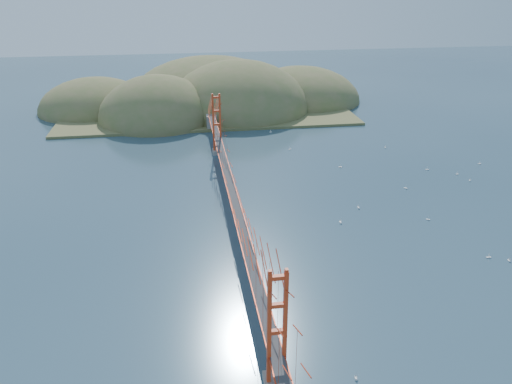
{
  "coord_description": "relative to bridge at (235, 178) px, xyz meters",
  "views": [
    {
      "loc": [
        -6.58,
        -61.59,
        32.53
      ],
      "look_at": [
        2.9,
        0.0,
        4.77
      ],
      "focal_mm": 35.0,
      "sensor_mm": 36.0,
      "label": 1
    }
  ],
  "objects": [
    {
      "name": "ground",
      "position": [
        0.0,
        -0.18,
        -7.01
      ],
      "size": [
        320.0,
        320.0,
        0.0
      ],
      "primitive_type": "plane",
      "color": "#2B4557",
      "rests_on": "ground"
    },
    {
      "name": "bridge",
      "position": [
        0.0,
        0.0,
        0.0
      ],
      "size": [
        2.2,
        94.4,
        12.0
      ],
      "color": "gray",
      "rests_on": "ground"
    },
    {
      "name": "far_headlands",
      "position": [
        2.21,
        68.33,
        -7.01
      ],
      "size": [
        84.0,
        58.0,
        25.0
      ],
      "color": "olive",
      "rests_on": "ground"
    },
    {
      "name": "sailboat_3",
      "position": [
        14.3,
        29.9,
        -6.86
      ],
      "size": [
        0.58,
        0.58,
        0.64
      ],
      "color": "white",
      "rests_on": "ground"
    },
    {
      "name": "sailboat_15",
      "position": [
        33.49,
        27.99,
        -6.86
      ],
      "size": [
        0.48,
        0.55,
        0.63
      ],
      "color": "white",
      "rests_on": "ground"
    },
    {
      "name": "sailboat_0",
      "position": [
        14.68,
        -1.94,
        -6.85
      ],
      "size": [
        0.55,
        0.64,
        0.74
      ],
      "color": "white",
      "rests_on": "ground"
    },
    {
      "name": "sailboat_1",
      "position": [
        27.28,
        -3.0,
        -6.86
      ],
      "size": [
        0.6,
        0.6,
        0.65
      ],
      "color": "white",
      "rests_on": "ground"
    },
    {
      "name": "sailboat_2",
      "position": [
        29.93,
        -13.78,
        -6.85
      ],
      "size": [
        0.61,
        0.49,
        0.72
      ],
      "color": "white",
      "rests_on": "ground"
    },
    {
      "name": "sailboat_8",
      "position": [
        40.31,
        12.49,
        -6.86
      ],
      "size": [
        0.55,
        0.49,
        0.63
      ],
      "color": "white",
      "rests_on": "ground"
    },
    {
      "name": "sailboat_14",
      "position": [
        18.8,
        2.25,
        -6.86
      ],
      "size": [
        0.5,
        0.58,
        0.67
      ],
      "color": "white",
      "rests_on": "ground"
    },
    {
      "name": "sailboat_12",
      "position": [
        12.61,
        41.82,
        -6.86
      ],
      "size": [
        0.61,
        0.57,
        0.69
      ],
      "color": "white",
      "rests_on": "ground"
    },
    {
      "name": "sailboat_10",
      "position": [
        7.05,
        -30.45,
        -6.87
      ],
      "size": [
        0.4,
        0.49,
        0.57
      ],
      "color": "white",
      "rests_on": "ground"
    },
    {
      "name": "sailboat_9",
      "position": [
        40.96,
        9.5,
        -6.87
      ],
      "size": [
        0.54,
        0.54,
        0.58
      ],
      "color": "white",
      "rests_on": "ground"
    },
    {
      "name": "sailboat_7",
      "position": [
        21.25,
        18.88,
        -6.85
      ],
      "size": [
        0.64,
        0.53,
        0.74
      ],
      "color": "white",
      "rests_on": "ground"
    },
    {
      "name": "sailboat_5",
      "position": [
        31.97,
        -14.83,
        -6.87
      ],
      "size": [
        0.44,
        0.52,
        0.6
      ],
      "color": "white",
      "rests_on": "ground"
    },
    {
      "name": "sailboat_17",
      "position": [
        46.98,
        16.55,
        -6.86
      ],
      "size": [
        0.61,
        0.55,
        0.69
      ],
      "color": "white",
      "rests_on": "ground"
    },
    {
      "name": "sailboat_16",
      "position": [
        28.86,
        8.08,
        -6.86
      ],
      "size": [
        0.66,
        0.66,
        0.68
      ],
      "color": "white",
      "rests_on": "ground"
    },
    {
      "name": "sailboat_extra_0",
      "position": [
        36.14,
        15.35,
        -6.85
      ],
      "size": [
        0.65,
        0.65,
        0.71
      ],
      "color": "white",
      "rests_on": "ground"
    }
  ]
}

